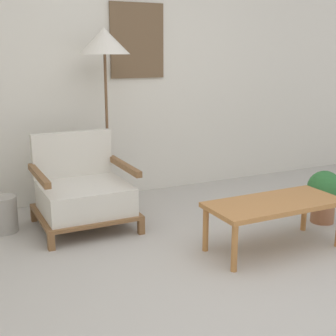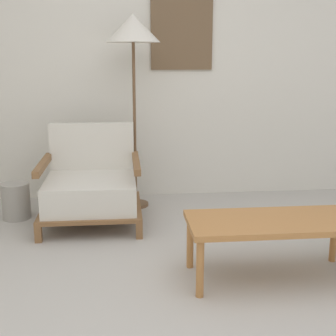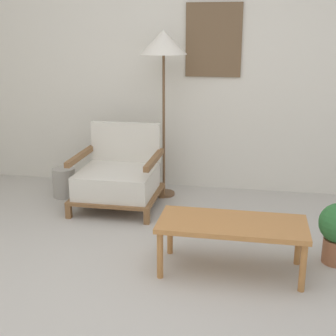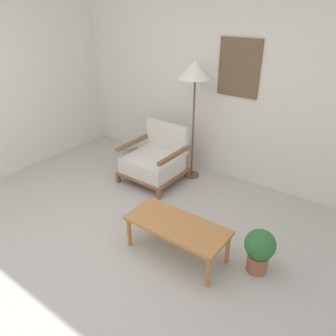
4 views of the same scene
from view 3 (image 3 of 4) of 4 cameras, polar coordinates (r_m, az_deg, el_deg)
The scene contains 6 objects.
ground_plane at distance 2.99m, azimuth -5.60°, elevation -17.01°, with size 14.00×14.00×0.00m, color #B7B2A8.
wall_back at distance 4.94m, azimuth 2.17°, elevation 13.01°, with size 8.00×0.09×2.70m.
armchair at distance 4.50m, azimuth -6.06°, elevation -1.03°, with size 0.78×0.74×0.77m.
floor_lamp at distance 4.60m, azimuth -0.55°, elevation 14.43°, with size 0.45×0.45×1.65m.
coffee_table at distance 3.30m, azimuth 7.81°, elevation -7.21°, with size 1.03×0.46×0.37m.
vase at distance 4.91m, azimuth -12.55°, elevation -1.72°, with size 0.23×0.23×0.30m, color #9E998E.
Camera 3 is at (0.73, -2.39, 1.64)m, focal length 50.00 mm.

